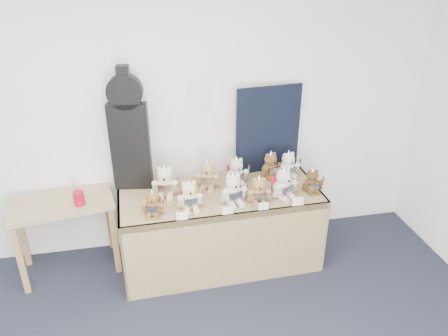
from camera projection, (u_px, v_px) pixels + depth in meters
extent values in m
plane|color=white|center=(103.00, 116.00, 3.74)|extent=(6.00, 0.00, 6.00)
cube|color=silver|center=(199.00, 96.00, 3.82)|extent=(0.21, 0.00, 0.30)
cube|color=olive|center=(220.00, 196.00, 3.82)|extent=(1.77, 0.77, 0.06)
cube|color=olive|center=(229.00, 251.00, 3.66)|extent=(1.75, 0.06, 0.73)
cube|color=olive|center=(123.00, 240.00, 3.79)|extent=(0.04, 0.73, 0.73)
cube|color=olive|center=(309.00, 216.00, 4.14)|extent=(0.04, 0.73, 0.73)
cube|color=#9A8653|center=(61.00, 204.00, 3.72)|extent=(0.91, 0.60, 0.04)
cube|color=#9D7243|center=(21.00, 260.00, 3.60)|extent=(0.06, 0.06, 0.67)
cube|color=#9D7243|center=(22.00, 234.00, 3.92)|extent=(0.06, 0.06, 0.67)
cube|color=#9D7243|center=(115.00, 241.00, 3.84)|extent=(0.06, 0.06, 0.67)
cube|color=#9D7243|center=(109.00, 218.00, 4.16)|extent=(0.06, 0.06, 0.67)
cube|color=black|center=(131.00, 147.00, 3.72)|extent=(0.34, 0.14, 0.78)
cylinder|color=black|center=(125.00, 92.00, 3.50)|extent=(0.30, 0.14, 0.29)
cube|color=black|center=(123.00, 77.00, 3.45)|extent=(0.11, 0.10, 0.19)
cube|color=black|center=(268.00, 130.00, 4.00)|extent=(0.62, 0.09, 0.83)
cylinder|color=#AC0B20|center=(79.00, 198.00, 3.64)|extent=(0.09, 0.09, 0.12)
ellipsoid|color=brown|center=(153.00, 208.00, 3.47)|extent=(0.16, 0.14, 0.14)
sphere|color=brown|center=(153.00, 198.00, 3.43)|extent=(0.10, 0.10, 0.10)
cylinder|color=brown|center=(152.00, 201.00, 3.40)|extent=(0.05, 0.03, 0.04)
sphere|color=black|center=(152.00, 202.00, 3.38)|extent=(0.02, 0.02, 0.02)
sphere|color=brown|center=(148.00, 193.00, 3.41)|extent=(0.03, 0.03, 0.03)
sphere|color=brown|center=(156.00, 193.00, 3.41)|extent=(0.03, 0.03, 0.03)
cylinder|color=brown|center=(145.00, 208.00, 3.45)|extent=(0.05, 0.08, 0.10)
cylinder|color=brown|center=(161.00, 208.00, 3.45)|extent=(0.05, 0.08, 0.10)
cylinder|color=brown|center=(149.00, 215.00, 3.45)|extent=(0.06, 0.10, 0.04)
cylinder|color=brown|center=(157.00, 215.00, 3.45)|extent=(0.06, 0.10, 0.04)
cube|color=silver|center=(152.00, 211.00, 3.42)|extent=(0.09, 0.03, 0.08)
cone|color=silver|center=(152.00, 193.00, 3.41)|extent=(0.09, 0.09, 0.07)
cube|color=silver|center=(164.00, 206.00, 3.43)|extent=(0.02, 0.04, 0.14)
cube|color=silver|center=(164.00, 212.00, 3.46)|extent=(0.04, 0.01, 0.01)
cube|color=red|center=(154.00, 203.00, 3.51)|extent=(0.11, 0.05, 0.12)
ellipsoid|color=beige|center=(189.00, 200.00, 3.55)|extent=(0.17, 0.15, 0.16)
sphere|color=beige|center=(189.00, 188.00, 3.50)|extent=(0.12, 0.12, 0.12)
cylinder|color=beige|center=(190.00, 192.00, 3.46)|extent=(0.05, 0.03, 0.05)
sphere|color=black|center=(191.00, 194.00, 3.45)|extent=(0.02, 0.02, 0.02)
sphere|color=beige|center=(184.00, 184.00, 3.47)|extent=(0.04, 0.04, 0.04)
sphere|color=beige|center=(194.00, 183.00, 3.49)|extent=(0.04, 0.04, 0.04)
cylinder|color=beige|center=(180.00, 202.00, 3.51)|extent=(0.05, 0.09, 0.12)
cylinder|color=beige|center=(199.00, 199.00, 3.55)|extent=(0.05, 0.09, 0.12)
cylinder|color=beige|center=(186.00, 209.00, 3.52)|extent=(0.05, 0.11, 0.05)
cylinder|color=beige|center=(195.00, 208.00, 3.53)|extent=(0.05, 0.11, 0.05)
cube|color=silver|center=(191.00, 204.00, 3.49)|extent=(0.11, 0.02, 0.09)
cone|color=silver|center=(189.00, 183.00, 3.48)|extent=(0.10, 0.10, 0.08)
cube|color=silver|center=(203.00, 197.00, 3.53)|extent=(0.01, 0.04, 0.17)
cube|color=silver|center=(203.00, 204.00, 3.56)|extent=(0.05, 0.01, 0.01)
cube|color=red|center=(188.00, 195.00, 3.60)|extent=(0.13, 0.04, 0.15)
ellipsoid|color=silver|center=(233.00, 194.00, 3.63)|extent=(0.19, 0.17, 0.17)
sphere|color=silver|center=(233.00, 182.00, 3.58)|extent=(0.13, 0.13, 0.13)
cylinder|color=silver|center=(235.00, 186.00, 3.54)|extent=(0.06, 0.04, 0.05)
sphere|color=black|center=(236.00, 187.00, 3.52)|extent=(0.02, 0.02, 0.02)
sphere|color=silver|center=(228.00, 177.00, 3.54)|extent=(0.04, 0.04, 0.04)
sphere|color=silver|center=(238.00, 176.00, 3.57)|extent=(0.04, 0.04, 0.04)
cylinder|color=silver|center=(224.00, 196.00, 3.58)|extent=(0.06, 0.10, 0.13)
cylinder|color=silver|center=(243.00, 193.00, 3.63)|extent=(0.06, 0.10, 0.13)
cylinder|color=silver|center=(231.00, 204.00, 3.59)|extent=(0.07, 0.12, 0.05)
cylinder|color=silver|center=(240.00, 202.00, 3.61)|extent=(0.07, 0.12, 0.05)
cube|color=silver|center=(236.00, 198.00, 3.57)|extent=(0.12, 0.03, 0.10)
cone|color=silver|center=(233.00, 176.00, 3.55)|extent=(0.11, 0.11, 0.08)
cube|color=silver|center=(247.00, 190.00, 3.62)|extent=(0.02, 0.04, 0.18)
cube|color=silver|center=(246.00, 198.00, 3.65)|extent=(0.05, 0.01, 0.01)
ellipsoid|color=olive|center=(259.00, 195.00, 3.63)|extent=(0.16, 0.14, 0.16)
sphere|color=olive|center=(259.00, 184.00, 3.59)|extent=(0.11, 0.11, 0.11)
cylinder|color=olive|center=(260.00, 188.00, 3.55)|extent=(0.05, 0.03, 0.05)
sphere|color=black|center=(261.00, 189.00, 3.53)|extent=(0.02, 0.02, 0.02)
sphere|color=olive|center=(255.00, 180.00, 3.56)|extent=(0.04, 0.04, 0.04)
sphere|color=olive|center=(264.00, 179.00, 3.57)|extent=(0.04, 0.04, 0.04)
cylinder|color=olive|center=(250.00, 196.00, 3.60)|extent=(0.05, 0.09, 0.12)
cylinder|color=olive|center=(268.00, 195.00, 3.62)|extent=(0.05, 0.09, 0.12)
cylinder|color=olive|center=(256.00, 203.00, 3.60)|extent=(0.05, 0.10, 0.05)
cylinder|color=olive|center=(264.00, 203.00, 3.61)|extent=(0.05, 0.10, 0.05)
cube|color=silver|center=(260.00, 198.00, 3.58)|extent=(0.10, 0.02, 0.09)
cone|color=silver|center=(259.00, 179.00, 3.56)|extent=(0.10, 0.10, 0.07)
cube|color=silver|center=(271.00, 193.00, 3.60)|extent=(0.01, 0.04, 0.16)
cube|color=silver|center=(271.00, 199.00, 3.63)|extent=(0.05, 0.01, 0.01)
ellipsoid|color=silver|center=(283.00, 189.00, 3.71)|extent=(0.22, 0.20, 0.18)
sphere|color=silver|center=(284.00, 176.00, 3.66)|extent=(0.13, 0.13, 0.13)
cylinder|color=silver|center=(288.00, 180.00, 3.62)|extent=(0.06, 0.05, 0.05)
sphere|color=black|center=(289.00, 181.00, 3.61)|extent=(0.02, 0.02, 0.02)
sphere|color=silver|center=(280.00, 172.00, 3.62)|extent=(0.04, 0.04, 0.04)
sphere|color=silver|center=(288.00, 170.00, 3.66)|extent=(0.04, 0.04, 0.04)
cylinder|color=silver|center=(276.00, 191.00, 3.65)|extent=(0.08, 0.11, 0.13)
cylinder|color=silver|center=(292.00, 186.00, 3.73)|extent=(0.08, 0.11, 0.13)
cylinder|color=silver|center=(283.00, 198.00, 3.67)|extent=(0.09, 0.13, 0.05)
cylinder|color=silver|center=(291.00, 196.00, 3.71)|extent=(0.09, 0.13, 0.05)
cube|color=silver|center=(288.00, 192.00, 3.66)|extent=(0.11, 0.06, 0.10)
cone|color=silver|center=(284.00, 171.00, 3.63)|extent=(0.11, 0.11, 0.08)
cube|color=silver|center=(296.00, 184.00, 3.72)|extent=(0.03, 0.05, 0.18)
cube|color=silver|center=(295.00, 191.00, 3.75)|extent=(0.05, 0.02, 0.01)
cube|color=red|center=(278.00, 184.00, 3.76)|extent=(0.14, 0.08, 0.16)
ellipsoid|color=#53381C|center=(312.00, 185.00, 3.80)|extent=(0.14, 0.13, 0.14)
sphere|color=#53381C|center=(312.00, 176.00, 3.76)|extent=(0.10, 0.10, 0.10)
cylinder|color=#53381C|center=(314.00, 179.00, 3.73)|extent=(0.04, 0.03, 0.04)
sphere|color=black|center=(315.00, 180.00, 3.71)|extent=(0.02, 0.02, 0.02)
sphere|color=#53381C|center=(309.00, 172.00, 3.74)|extent=(0.03, 0.03, 0.03)
sphere|color=#53381C|center=(317.00, 171.00, 3.75)|extent=(0.03, 0.03, 0.03)
cylinder|color=#53381C|center=(305.00, 186.00, 3.78)|extent=(0.04, 0.08, 0.10)
cylinder|color=#53381C|center=(320.00, 185.00, 3.79)|extent=(0.04, 0.08, 0.10)
cylinder|color=#53381C|center=(309.00, 192.00, 3.77)|extent=(0.05, 0.09, 0.04)
cylinder|color=#53381C|center=(316.00, 191.00, 3.78)|extent=(0.05, 0.09, 0.04)
cube|color=silver|center=(314.00, 188.00, 3.75)|extent=(0.09, 0.02, 0.08)
cone|color=silver|center=(313.00, 171.00, 3.74)|extent=(0.09, 0.09, 0.07)
cube|color=silver|center=(322.00, 183.00, 3.78)|extent=(0.01, 0.03, 0.15)
cube|color=silver|center=(322.00, 189.00, 3.80)|extent=(0.04, 0.01, 0.01)
ellipsoid|color=beige|center=(166.00, 187.00, 3.74)|extent=(0.20, 0.18, 0.18)
sphere|color=beige|center=(165.00, 174.00, 3.69)|extent=(0.13, 0.13, 0.13)
cylinder|color=beige|center=(164.00, 178.00, 3.64)|extent=(0.06, 0.04, 0.06)
sphere|color=black|center=(164.00, 180.00, 3.62)|extent=(0.02, 0.02, 0.02)
sphere|color=beige|center=(159.00, 169.00, 3.66)|extent=(0.04, 0.04, 0.04)
sphere|color=beige|center=(170.00, 169.00, 3.66)|extent=(0.04, 0.04, 0.04)
cylinder|color=beige|center=(155.00, 187.00, 3.71)|extent=(0.07, 0.11, 0.14)
cylinder|color=beige|center=(175.00, 187.00, 3.72)|extent=(0.07, 0.11, 0.14)
cylinder|color=beige|center=(161.00, 196.00, 3.71)|extent=(0.07, 0.12, 0.05)
cylinder|color=beige|center=(170.00, 195.00, 3.71)|extent=(0.07, 0.12, 0.05)
cube|color=silver|center=(165.00, 190.00, 3.68)|extent=(0.12, 0.04, 0.10)
cone|color=silver|center=(164.00, 168.00, 3.66)|extent=(0.11, 0.11, 0.09)
cube|color=silver|center=(178.00, 185.00, 3.70)|extent=(0.02, 0.05, 0.19)
cube|color=silver|center=(179.00, 192.00, 3.73)|extent=(0.05, 0.02, 0.01)
ellipsoid|color=#A48A52|center=(208.00, 180.00, 3.87)|extent=(0.20, 0.19, 0.17)
sphere|color=#A48A52|center=(208.00, 168.00, 3.82)|extent=(0.12, 0.12, 0.12)
cylinder|color=#A48A52|center=(207.00, 172.00, 3.77)|extent=(0.06, 0.04, 0.05)
sphere|color=black|center=(207.00, 173.00, 3.76)|extent=(0.02, 0.02, 0.02)
sphere|color=#A48A52|center=(203.00, 163.00, 3.80)|extent=(0.04, 0.04, 0.04)
sphere|color=#A48A52|center=(212.00, 164.00, 3.79)|extent=(0.04, 0.04, 0.04)
cylinder|color=#A48A52|center=(199.00, 179.00, 3.85)|extent=(0.07, 0.10, 0.13)
cylinder|color=#A48A52|center=(216.00, 180.00, 3.84)|extent=(0.07, 0.10, 0.13)
cylinder|color=#A48A52|center=(203.00, 187.00, 3.84)|extent=(0.08, 0.12, 0.05)
cylinder|color=#A48A52|center=(211.00, 188.00, 3.83)|extent=(0.08, 0.12, 0.05)
cube|color=silver|center=(207.00, 183.00, 3.81)|extent=(0.11, 0.05, 0.09)
cone|color=silver|center=(208.00, 163.00, 3.79)|extent=(0.10, 0.10, 0.08)
cube|color=silver|center=(219.00, 179.00, 3.81)|extent=(0.03, 0.04, 0.17)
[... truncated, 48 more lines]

